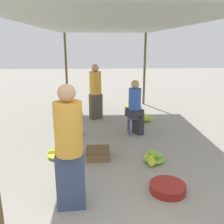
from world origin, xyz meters
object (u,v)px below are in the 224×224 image
(vendor_seated, at_px, (135,106))
(banana_pile_left_0, at_px, (74,131))
(banana_pile_right_2, at_px, (132,111))
(banana_pile_left_2, at_px, (76,112))
(vendor_foreground, at_px, (69,147))
(banana_pile_right_0, at_px, (154,158))
(banana_pile_right_1, at_px, (133,105))
(basin_black, at_px, (168,188))
(banana_pile_right_3, at_px, (142,117))
(shopper_walking_mid, at_px, (96,91))
(banana_pile_left_1, at_px, (62,153))
(crate_near, at_px, (98,153))
(stool, at_px, (134,120))

(vendor_seated, xyz_separation_m, banana_pile_left_0, (-1.52, 0.01, -0.62))
(banana_pile_left_0, height_order, banana_pile_right_2, banana_pile_right_2)
(banana_pile_left_0, distance_m, banana_pile_left_2, 1.83)
(vendor_foreground, xyz_separation_m, banana_pile_right_0, (1.42, 1.26, -0.81))
(vendor_foreground, height_order, banana_pile_right_1, vendor_foreground)
(banana_pile_left_2, bearing_deg, banana_pile_right_0, -62.79)
(vendor_foreground, xyz_separation_m, basin_black, (1.42, 0.28, -0.83))
(basin_black, xyz_separation_m, banana_pile_right_1, (0.15, 5.18, 0.02))
(banana_pile_right_0, bearing_deg, banana_pile_right_3, 85.41)
(banana_pile_right_1, bearing_deg, shopper_walking_mid, -135.08)
(banana_pile_left_1, relative_size, banana_pile_right_1, 0.95)
(vendor_foreground, xyz_separation_m, banana_pile_right_2, (1.46, 4.68, -0.82))
(banana_pile_right_2, bearing_deg, banana_pile_right_3, -78.70)
(banana_pile_left_1, distance_m, banana_pile_right_3, 3.00)
(basin_black, height_order, banana_pile_right_1, banana_pile_right_1)
(vendor_foreground, relative_size, banana_pile_left_1, 2.93)
(crate_near, bearing_deg, vendor_seated, 55.38)
(crate_near, height_order, shopper_walking_mid, shopper_walking_mid)
(banana_pile_right_0, distance_m, banana_pile_right_2, 3.42)
(banana_pile_left_1, height_order, banana_pile_right_1, banana_pile_right_1)
(banana_pile_right_3, height_order, shopper_walking_mid, shopper_walking_mid)
(banana_pile_right_1, bearing_deg, crate_near, -107.14)
(vendor_seated, relative_size, shopper_walking_mid, 0.83)
(banana_pile_left_0, relative_size, banana_pile_left_1, 1.04)
(banana_pile_left_1, bearing_deg, banana_pile_right_2, 58.85)
(stool, xyz_separation_m, banana_pile_right_3, (0.36, 1.00, -0.24))
(banana_pile_right_2, xyz_separation_m, crate_near, (-1.11, -3.16, 0.01))
(vendor_foreground, bearing_deg, banana_pile_right_2, 72.63)
(banana_pile_right_2, bearing_deg, vendor_foreground, -107.37)
(banana_pile_right_0, relative_size, banana_pile_right_2, 1.23)
(vendor_foreground, bearing_deg, banana_pile_left_0, 94.76)
(vendor_seated, distance_m, banana_pile_left_1, 2.15)
(shopper_walking_mid, bearing_deg, banana_pile_right_3, -13.44)
(banana_pile_left_2, height_order, shopper_walking_mid, shopper_walking_mid)
(banana_pile_right_1, bearing_deg, basin_black, -91.65)
(vendor_seated, relative_size, banana_pile_right_0, 2.25)
(banana_pile_left_1, relative_size, banana_pile_right_0, 0.99)
(vendor_foreground, distance_m, vendor_seated, 3.14)
(banana_pile_left_0, height_order, banana_pile_left_1, banana_pile_left_0)
(crate_near, bearing_deg, banana_pile_left_2, 102.55)
(stool, bearing_deg, banana_pile_right_2, 83.72)
(vendor_foreground, distance_m, banana_pile_right_1, 5.74)
(banana_pile_left_0, bearing_deg, crate_near, -66.24)
(stool, height_order, basin_black, stool)
(banana_pile_right_0, height_order, banana_pile_right_3, banana_pile_right_3)
(banana_pile_right_1, bearing_deg, banana_pile_left_2, -158.39)
(banana_pile_left_2, bearing_deg, banana_pile_left_0, -86.45)
(banana_pile_right_2, relative_size, crate_near, 1.04)
(basin_black, relative_size, shopper_walking_mid, 0.34)
(banana_pile_right_3, bearing_deg, banana_pile_left_1, -131.86)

